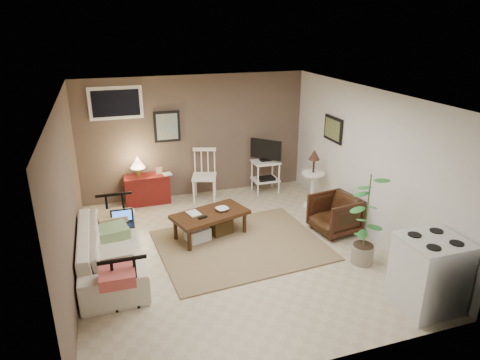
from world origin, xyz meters
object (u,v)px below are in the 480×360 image
object	(u,v)px
spindle_chair	(204,177)
potted_plant	(367,216)
armchair	(335,213)
stove	(429,273)
coffee_table	(210,223)
tv_stand	(266,165)
sofa	(110,241)
red_console	(146,187)
side_table	(313,172)

from	to	relation	value
spindle_chair	potted_plant	xyz separation A→B (m)	(1.63, -3.06, 0.28)
armchair	stove	world-z (taller)	stove
spindle_chair	stove	xyz separation A→B (m)	(1.79, -4.19, -0.00)
coffee_table	armchair	size ratio (longest dim) A/B	1.91
tv_stand	spindle_chair	bearing A→B (deg)	179.39
sofa	armchair	world-z (taller)	sofa
spindle_chair	tv_stand	world-z (taller)	tv_stand
red_console	tv_stand	size ratio (longest dim) A/B	0.88
coffee_table	spindle_chair	bearing A→B (deg)	79.35
side_table	armchair	distance (m)	1.14
sofa	tv_stand	size ratio (longest dim) A/B	1.94
tv_stand	potted_plant	bearing A→B (deg)	-83.62
side_table	stove	size ratio (longest dim) A/B	1.19
tv_stand	stove	distance (m)	4.21
coffee_table	tv_stand	size ratio (longest dim) A/B	1.20
side_table	sofa	bearing A→B (deg)	-163.89
red_console	tv_stand	distance (m)	2.43
spindle_chair	tv_stand	xyz separation A→B (m)	(1.29, -0.01, 0.12)
spindle_chair	armchair	xyz separation A→B (m)	(1.73, -2.05, -0.12)
potted_plant	side_table	bearing A→B (deg)	83.50
red_console	stove	bearing A→B (deg)	-56.25
red_console	stove	size ratio (longest dim) A/B	1.03
red_console	side_table	world-z (taller)	side_table
red_console	side_table	bearing A→B (deg)	-20.80
coffee_table	stove	xyz separation A→B (m)	(2.08, -2.60, 0.22)
red_console	armchair	bearing A→B (deg)	-37.75
sofa	spindle_chair	xyz separation A→B (m)	(1.87, 2.05, 0.05)
tv_stand	side_table	xyz separation A→B (m)	(0.58, -0.96, 0.11)
armchair	stove	size ratio (longest dim) A/B	0.74
side_table	stove	bearing A→B (deg)	-91.39
red_console	spindle_chair	distance (m)	1.14
armchair	sofa	bearing A→B (deg)	-98.64
tv_stand	side_table	world-z (taller)	side_table
side_table	tv_stand	bearing A→B (deg)	121.00
armchair	potted_plant	size ratio (longest dim) A/B	0.50
spindle_chair	tv_stand	distance (m)	1.29
spindle_chair	stove	world-z (taller)	spindle_chair
tv_stand	stove	size ratio (longest dim) A/B	1.17
tv_stand	stove	xyz separation A→B (m)	(0.50, -4.18, -0.12)
red_console	spindle_chair	xyz separation A→B (m)	(1.12, -0.16, 0.14)
coffee_table	red_console	world-z (taller)	red_console
sofa	tv_stand	world-z (taller)	tv_stand
coffee_table	armchair	bearing A→B (deg)	-12.86
sofa	armchair	bearing A→B (deg)	-89.92
tv_stand	coffee_table	bearing A→B (deg)	-135.25
sofa	side_table	distance (m)	3.90
sofa	potted_plant	xyz separation A→B (m)	(3.50, -1.00, 0.33)
red_console	potted_plant	world-z (taller)	potted_plant
red_console	armchair	distance (m)	3.61
coffee_table	side_table	distance (m)	2.29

